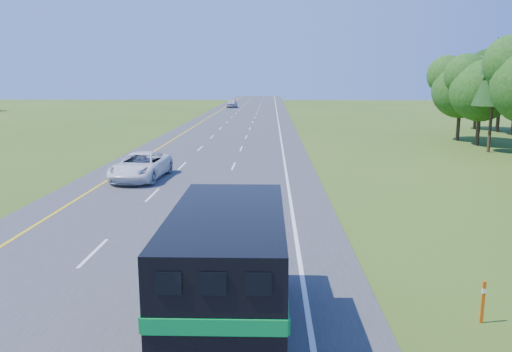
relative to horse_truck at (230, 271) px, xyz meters
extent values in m
cube|color=#38383A|center=(-3.58, 36.05, -1.82)|extent=(15.00, 260.00, 0.04)
cube|color=yellow|center=(-9.08, 36.05, -1.80)|extent=(0.15, 260.00, 0.01)
cube|color=white|center=(1.92, 36.05, -1.80)|extent=(0.15, 260.00, 0.01)
cylinder|color=black|center=(-1.01, 3.08, -1.28)|extent=(0.34, 1.04, 1.04)
cylinder|color=black|center=(0.98, 3.09, -1.28)|extent=(0.34, 1.04, 1.04)
cube|color=black|center=(0.00, 0.05, -1.17)|extent=(2.32, 7.60, 0.27)
cube|color=black|center=(-0.02, 2.99, -0.14)|extent=(2.33, 1.72, 1.80)
cube|color=black|center=(-0.02, 3.86, 0.34)|extent=(2.09, 0.07, 0.57)
cube|color=black|center=(0.00, -0.61, 0.27)|extent=(2.40, 5.51, 2.61)
cube|color=#078431|center=(0.02, -3.38, 0.40)|extent=(2.37, 0.05, 0.28)
cube|color=#078431|center=(-1.20, -0.62, 0.40)|extent=(0.07, 5.50, 0.28)
cube|color=#078431|center=(1.21, -0.60, 0.40)|extent=(0.07, 5.50, 0.28)
cube|color=black|center=(-0.69, -3.38, 1.14)|extent=(0.43, 0.04, 0.38)
cube|color=black|center=(0.02, -3.38, 1.14)|extent=(0.43, 0.04, 0.38)
cube|color=black|center=(0.73, -3.38, 1.14)|extent=(0.43, 0.04, 0.38)
imported|color=white|center=(-7.13, 19.37, -0.99)|extent=(3.10, 6.01, 1.62)
imported|color=#B5B5BC|center=(-7.52, 96.37, -0.95)|extent=(2.22, 5.11, 1.71)
cube|color=#F24E0C|center=(6.33, 1.27, -1.28)|extent=(0.08, 0.04, 1.13)
cube|color=white|center=(6.33, 1.27, -0.97)|extent=(0.09, 0.05, 0.12)
camera|label=1|loc=(0.92, -10.72, 4.32)|focal=35.00mm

